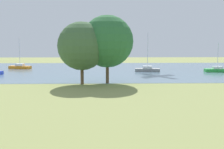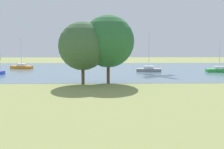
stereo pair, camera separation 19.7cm
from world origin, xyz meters
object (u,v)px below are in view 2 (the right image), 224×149
object	(u,v)px
tree_east_far	(83,46)
sailboat_gray	(149,69)
sailboat_orange	(22,67)
sailboat_green	(219,70)
tree_west_far	(108,41)

from	to	relation	value
tree_east_far	sailboat_gray	bearing A→B (deg)	54.71
sailboat_gray	sailboat_orange	size ratio (longest dim) A/B	1.13
sailboat_gray	tree_east_far	distance (m)	20.48
sailboat_green	tree_east_far	xyz separation A→B (m)	(-24.96, -15.12, 4.72)
tree_east_far	sailboat_orange	bearing A→B (deg)	123.59
sailboat_green	tree_west_far	bearing A→B (deg)	-146.60
sailboat_gray	sailboat_orange	distance (m)	27.81
tree_east_far	tree_west_far	distance (m)	3.63
sailboat_orange	tree_west_far	xyz separation A→B (m)	(18.86, -22.27, 5.34)
tree_west_far	sailboat_orange	bearing A→B (deg)	130.26
sailboat_gray	sailboat_orange	bearing A→B (deg)	165.55
tree_east_far	sailboat_green	bearing A→B (deg)	31.20
tree_west_far	sailboat_green	bearing A→B (deg)	33.40
sailboat_gray	sailboat_orange	xyz separation A→B (m)	(-26.93, 6.94, -0.01)
sailboat_gray	sailboat_green	distance (m)	13.49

